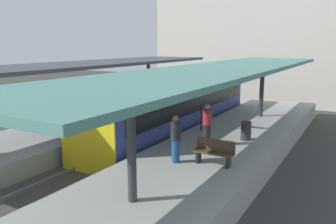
{
  "coord_description": "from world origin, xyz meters",
  "views": [
    {
      "loc": [
        8.81,
        -11.83,
        5.04
      ],
      "look_at": [
        0.53,
        2.73,
        1.77
      ],
      "focal_mm": 37.1,
      "sensor_mm": 36.0,
      "label": 1
    }
  ],
  "objects": [
    {
      "name": "ground_plane",
      "position": [
        0.0,
        0.0,
        0.0
      ],
      "size": [
        80.0,
        80.0,
        0.0
      ],
      "primitive_type": "plane",
      "color": "#383835"
    },
    {
      "name": "platform_left",
      "position": [
        -3.8,
        0.0,
        0.5
      ],
      "size": [
        4.4,
        28.0,
        1.0
      ],
      "primitive_type": "cube",
      "color": "#9E9E99",
      "rests_on": "ground_plane"
    },
    {
      "name": "platform_right",
      "position": [
        3.8,
        0.0,
        0.5
      ],
      "size": [
        4.4,
        28.0,
        1.0
      ],
      "primitive_type": "cube",
      "color": "#9E9E99",
      "rests_on": "ground_plane"
    },
    {
      "name": "track_ballast",
      "position": [
        0.0,
        0.0,
        0.1
      ],
      "size": [
        3.2,
        28.0,
        0.2
      ],
      "primitive_type": "cube",
      "color": "#423F3D",
      "rests_on": "ground_plane"
    },
    {
      "name": "rail_near_side",
      "position": [
        -0.72,
        0.0,
        0.27
      ],
      "size": [
        0.08,
        28.0,
        0.14
      ],
      "primitive_type": "cube",
      "color": "slate",
      "rests_on": "track_ballast"
    },
    {
      "name": "rail_far_side",
      "position": [
        0.72,
        0.0,
        0.27
      ],
      "size": [
        0.08,
        28.0,
        0.14
      ],
      "primitive_type": "cube",
      "color": "slate",
      "rests_on": "track_ballast"
    },
    {
      "name": "commuter_train",
      "position": [
        0.0,
        4.51,
        1.73
      ],
      "size": [
        2.78,
        13.99,
        3.1
      ],
      "color": "#38428C",
      "rests_on": "track_ballast"
    },
    {
      "name": "canopy_left",
      "position": [
        -3.8,
        1.4,
        3.99
      ],
      "size": [
        4.18,
        21.0,
        3.11
      ],
      "color": "#333335",
      "rests_on": "platform_left"
    },
    {
      "name": "canopy_right",
      "position": [
        3.8,
        1.4,
        4.03
      ],
      "size": [
        4.18,
        21.0,
        3.15
      ],
      "color": "#333335",
      "rests_on": "platform_right"
    },
    {
      "name": "platform_bench",
      "position": [
        4.58,
        -1.2,
        1.46
      ],
      "size": [
        1.4,
        0.41,
        0.86
      ],
      "color": "black",
      "rests_on": "platform_right"
    },
    {
      "name": "platform_sign",
      "position": [
        2.21,
        2.99,
        2.62
      ],
      "size": [
        0.9,
        0.08,
        2.21
      ],
      "color": "#262628",
      "rests_on": "platform_right"
    },
    {
      "name": "litter_bin",
      "position": [
        4.58,
        2.36,
        1.4
      ],
      "size": [
        0.44,
        0.44,
        0.8
      ],
      "primitive_type": "cylinder",
      "color": "#2D2D30",
      "rests_on": "platform_right"
    },
    {
      "name": "passenger_near_bench",
      "position": [
        3.47,
        0.75,
        1.89
      ],
      "size": [
        0.36,
        0.36,
        1.71
      ],
      "color": "#232328",
      "rests_on": "platform_right"
    },
    {
      "name": "passenger_mid_platform",
      "position": [
        -5.19,
        0.41,
        1.86
      ],
      "size": [
        0.36,
        0.36,
        1.66
      ],
      "color": "#7A337A",
      "rests_on": "platform_left"
    },
    {
      "name": "passenger_far_end",
      "position": [
        3.33,
        -1.66,
        1.87
      ],
      "size": [
        0.36,
        0.36,
        1.67
      ],
      "color": "navy",
      "rests_on": "platform_right"
    },
    {
      "name": "station_building_backdrop",
      "position": [
        0.24,
        20.0,
        5.5
      ],
      "size": [
        18.0,
        6.0,
        11.0
      ],
      "primitive_type": "cube",
      "color": "beige",
      "rests_on": "ground_plane"
    }
  ]
}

